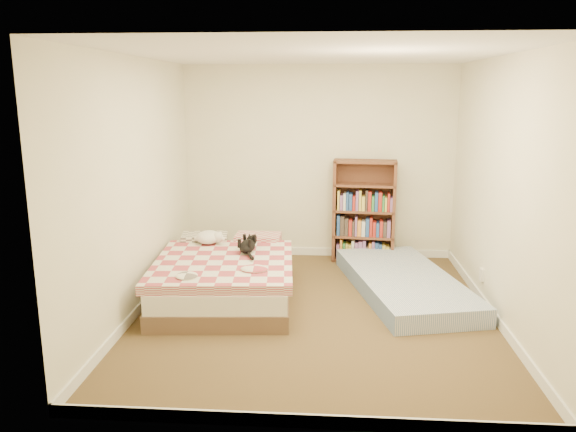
# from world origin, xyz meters

# --- Properties ---
(room) EXTENTS (3.51, 4.01, 2.51)m
(room) POSITION_xyz_m (0.00, 0.00, 1.20)
(room) COLOR #49351F
(room) RESTS_ON ground
(bed) EXTENTS (1.53, 2.02, 0.51)m
(bed) POSITION_xyz_m (-0.96, 0.37, 0.23)
(bed) COLOR brown
(bed) RESTS_ON room
(bookshelf) EXTENTS (0.81, 0.33, 1.32)m
(bookshelf) POSITION_xyz_m (0.59, 1.81, 0.50)
(bookshelf) COLOR brown
(bookshelf) RESTS_ON room
(floor_mattress) EXTENTS (1.46, 2.36, 0.20)m
(floor_mattress) POSITION_xyz_m (0.97, 0.65, 0.10)
(floor_mattress) COLOR #6983AF
(floor_mattress) RESTS_ON room
(black_cat) EXTENTS (0.23, 0.63, 0.14)m
(black_cat) POSITION_xyz_m (-0.74, 0.55, 0.53)
(black_cat) COLOR black
(black_cat) RESTS_ON bed
(white_dog) EXTENTS (0.38, 0.40, 0.15)m
(white_dog) POSITION_xyz_m (-1.23, 0.81, 0.54)
(white_dog) COLOR silver
(white_dog) RESTS_ON bed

